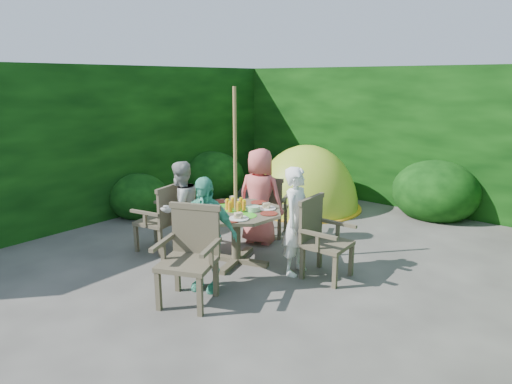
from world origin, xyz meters
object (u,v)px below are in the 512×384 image
Objects in this scene: garden_chair_right at (322,237)px; garden_chair_front at (190,253)px; child_left at (181,208)px; parasol_pole at (235,178)px; patio_table at (236,218)px; child_back at (260,196)px; garden_chair_left at (162,217)px; garden_chair_back at (268,206)px; child_right at (297,221)px; dome_tent at (305,208)px; child_front at (205,234)px.

garden_chair_right is 0.94× the size of garden_chair_front.
garden_chair_front is 1.35m from child_left.
parasol_pole reaches higher than garden_chair_front.
patio_table is 1.10× the size of child_back.
parasol_pole reaches higher than garden_chair_left.
garden_chair_left is 1.57m from garden_chair_back.
parasol_pole is at bearing 104.54° from garden_chair_right.
patio_table is at bearing 94.89° from garden_chair_left.
child_right is (0.77, 0.23, -0.45)m from parasol_pole.
garden_chair_back is at bearing 106.39° from patio_table.
child_left is at bearing 47.45° from child_back.
parasol_pole is 1.26m from garden_chair_right.
parasol_pole is at bearing -150.58° from patio_table.
parasol_pole is 3.00m from dome_tent.
child_back is (-1.00, 0.54, 0.03)m from child_right.
patio_table is at bearing 82.05° from garden_chair_front.
garden_chair_back is (0.75, 1.38, -0.01)m from garden_chair_left.
child_right is 0.57× the size of dome_tent.
child_front is at bearing 92.45° from child_back.
child_left reaches higher than garden_chair_right.
garden_chair_right is at bearing 32.64° from child_front.
garden_chair_left is 1.54m from garden_chair_front.
garden_chair_front is at bearing 49.59° from garden_chair_left.
garden_chair_front is at bearing 52.97° from child_left.
garden_chair_right is 1.04× the size of garden_chair_back.
garden_chair_right is at bearing -78.48° from child_right.
parasol_pole is 1.24m from garden_chair_front.
garden_chair_back is 0.90× the size of garden_chair_front.
parasol_pole is at bearing 82.26° from garden_chair_front.
garden_chair_left is 1.38m from child_back.
garden_chair_back is at bearing -87.38° from dome_tent.
child_right is 1.04× the size of child_left.
garden_chair_back is 1.37m from child_right.
garden_chair_back is at bearing -89.14° from child_back.
child_front is at bearing 58.75° from garden_chair_left.
child_right is at bearing 16.62° from parasol_pole.
garden_chair_front is at bearing -96.08° from child_front.
garden_chair_left is at bearing 104.21° from garden_chair_right.
child_right reaches higher than garden_chair_left.
child_back is at bearing 152.17° from child_left.
child_back reaches higher than garden_chair_back.
parasol_pole reaches higher than dome_tent.
child_back is (-0.53, 1.82, 0.16)m from garden_chair_front.
parasol_pole is 1.27m from garden_chair_left.
garden_chair_left is 0.69× the size of child_front.
child_right is 1.13m from child_back.
child_back is (-0.23, 0.77, -0.42)m from parasol_pole.
patio_table is at bearing 83.56° from garden_chair_back.
dome_tent is at bearing 179.53° from child_left.
child_back is (0.08, -0.29, 0.21)m from garden_chair_back.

